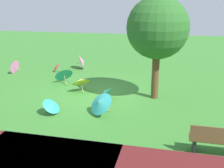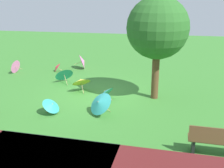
{
  "view_description": "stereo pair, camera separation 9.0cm",
  "coord_description": "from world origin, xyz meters",
  "px_view_note": "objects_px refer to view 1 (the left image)",
  "views": [
    {
      "loc": [
        -2.67,
        11.56,
        4.32
      ],
      "look_at": [
        -0.57,
        0.27,
        0.6
      ],
      "focal_mm": 44.66,
      "sensor_mm": 36.0,
      "label": 1
    },
    {
      "loc": [
        -2.76,
        11.55,
        4.32
      ],
      "look_at": [
        -0.57,
        0.27,
        0.6
      ],
      "focal_mm": 44.66,
      "sensor_mm": 36.0,
      "label": 2
    }
  ],
  "objects_px": {
    "shade_tree": "(158,28)",
    "park_bench": "(219,141)",
    "parasol_pink_0": "(82,61)",
    "parasol_yellow_1": "(81,81)",
    "parasol_teal_2": "(52,105)",
    "parasol_teal_0": "(106,92)",
    "parasol_pink_1": "(14,66)",
    "parasol_teal_1": "(100,103)",
    "parasol_teal_3": "(63,74)",
    "parasol_red_1": "(56,67)"
  },
  "relations": [
    {
      "from": "shade_tree",
      "to": "park_bench",
      "type": "bearing_deg",
      "value": 114.26
    },
    {
      "from": "parasol_pink_0",
      "to": "parasol_yellow_1",
      "type": "distance_m",
      "value": 4.19
    },
    {
      "from": "parasol_pink_0",
      "to": "parasol_teal_2",
      "type": "distance_m",
      "value": 6.73
    },
    {
      "from": "parasol_teal_0",
      "to": "parasol_teal_2",
      "type": "xyz_separation_m",
      "value": [
        1.66,
        1.88,
        0.02
      ]
    },
    {
      "from": "shade_tree",
      "to": "parasol_pink_1",
      "type": "relative_size",
      "value": 5.38
    },
    {
      "from": "shade_tree",
      "to": "parasol_teal_1",
      "type": "bearing_deg",
      "value": 49.44
    },
    {
      "from": "parasol_pink_0",
      "to": "parasol_teal_1",
      "type": "height_order",
      "value": "parasol_pink_0"
    },
    {
      "from": "park_bench",
      "to": "parasol_teal_0",
      "type": "relative_size",
      "value": 1.82
    },
    {
      "from": "parasol_teal_3",
      "to": "parasol_yellow_1",
      "type": "distance_m",
      "value": 1.73
    },
    {
      "from": "parasol_pink_0",
      "to": "parasol_red_1",
      "type": "xyz_separation_m",
      "value": [
        1.33,
        0.95,
        -0.18
      ]
    },
    {
      "from": "parasol_teal_2",
      "to": "parasol_teal_3",
      "type": "bearing_deg",
      "value": -76.19
    },
    {
      "from": "parasol_teal_3",
      "to": "parasol_yellow_1",
      "type": "height_order",
      "value": "parasol_teal_3"
    },
    {
      "from": "parasol_teal_0",
      "to": "parasol_red_1",
      "type": "xyz_separation_m",
      "value": [
        3.76,
        -3.86,
        -0.05
      ]
    },
    {
      "from": "park_bench",
      "to": "parasol_teal_2",
      "type": "bearing_deg",
      "value": -18.07
    },
    {
      "from": "parasol_pink_0",
      "to": "parasol_pink_1",
      "type": "height_order",
      "value": "parasol_pink_0"
    },
    {
      "from": "parasol_teal_2",
      "to": "parasol_teal_3",
      "type": "relative_size",
      "value": 0.7
    },
    {
      "from": "park_bench",
      "to": "parasol_yellow_1",
      "type": "relative_size",
      "value": 1.42
    },
    {
      "from": "parasol_teal_1",
      "to": "parasol_red_1",
      "type": "distance_m",
      "value": 6.77
    },
    {
      "from": "parasol_yellow_1",
      "to": "parasol_teal_1",
      "type": "bearing_deg",
      "value": 120.93
    },
    {
      "from": "parasol_teal_2",
      "to": "parasol_red_1",
      "type": "xyz_separation_m",
      "value": [
        2.1,
        -5.74,
        -0.08
      ]
    },
    {
      "from": "parasol_teal_0",
      "to": "park_bench",
      "type": "bearing_deg",
      "value": 136.96
    },
    {
      "from": "shade_tree",
      "to": "parasol_teal_0",
      "type": "xyz_separation_m",
      "value": [
        2.05,
        0.57,
        -2.67
      ]
    },
    {
      "from": "parasol_teal_0",
      "to": "parasol_pink_0",
      "type": "bearing_deg",
      "value": -63.09
    },
    {
      "from": "parasol_red_1",
      "to": "shade_tree",
      "type": "bearing_deg",
      "value": 150.51
    },
    {
      "from": "parasol_teal_0",
      "to": "parasol_yellow_1",
      "type": "relative_size",
      "value": 0.78
    },
    {
      "from": "parasol_teal_1",
      "to": "parasol_pink_1",
      "type": "relative_size",
      "value": 1.5
    },
    {
      "from": "park_bench",
      "to": "parasol_red_1",
      "type": "distance_m",
      "value": 10.84
    },
    {
      "from": "parasol_teal_0",
      "to": "parasol_teal_1",
      "type": "relative_size",
      "value": 0.74
    },
    {
      "from": "parasol_teal_3",
      "to": "parasol_red_1",
      "type": "distance_m",
      "value": 2.26
    },
    {
      "from": "parasol_pink_1",
      "to": "parasol_pink_0",
      "type": "bearing_deg",
      "value": -154.87
    },
    {
      "from": "parasol_teal_2",
      "to": "parasol_teal_3",
      "type": "height_order",
      "value": "parasol_teal_3"
    },
    {
      "from": "parasol_pink_1",
      "to": "parasol_teal_1",
      "type": "bearing_deg",
      "value": 142.04
    },
    {
      "from": "park_bench",
      "to": "parasol_teal_1",
      "type": "bearing_deg",
      "value": -28.05
    },
    {
      "from": "parasol_red_1",
      "to": "parasol_pink_1",
      "type": "height_order",
      "value": "parasol_pink_1"
    },
    {
      "from": "park_bench",
      "to": "parasol_teal_3",
      "type": "height_order",
      "value": "park_bench"
    },
    {
      "from": "parasol_pink_0",
      "to": "parasol_yellow_1",
      "type": "height_order",
      "value": "parasol_pink_0"
    },
    {
      "from": "shade_tree",
      "to": "parasol_pink_0",
      "type": "xyz_separation_m",
      "value": [
        4.49,
        -4.23,
        -2.54
      ]
    },
    {
      "from": "parasol_yellow_1",
      "to": "shade_tree",
      "type": "bearing_deg",
      "value": 176.74
    },
    {
      "from": "parasol_pink_0",
      "to": "parasol_teal_2",
      "type": "relative_size",
      "value": 1.2
    },
    {
      "from": "parasol_teal_3",
      "to": "parasol_yellow_1",
      "type": "bearing_deg",
      "value": 137.51
    },
    {
      "from": "parasol_pink_1",
      "to": "park_bench",
      "type": "bearing_deg",
      "value": 145.59
    },
    {
      "from": "shade_tree",
      "to": "parasol_yellow_1",
      "type": "height_order",
      "value": "shade_tree"
    },
    {
      "from": "park_bench",
      "to": "parasol_yellow_1",
      "type": "xyz_separation_m",
      "value": [
        5.31,
        -4.48,
        0.04
      ]
    },
    {
      "from": "park_bench",
      "to": "parasol_pink_0",
      "type": "relative_size",
      "value": 1.63
    },
    {
      "from": "parasol_pink_0",
      "to": "parasol_teal_0",
      "type": "bearing_deg",
      "value": 116.91
    },
    {
      "from": "shade_tree",
      "to": "parasol_pink_1",
      "type": "height_order",
      "value": "shade_tree"
    },
    {
      "from": "parasol_teal_1",
      "to": "parasol_teal_0",
      "type": "bearing_deg",
      "value": -85.38
    },
    {
      "from": "parasol_teal_0",
      "to": "parasol_teal_3",
      "type": "bearing_deg",
      "value": -36.62
    },
    {
      "from": "shade_tree",
      "to": "parasol_teal_2",
      "type": "xyz_separation_m",
      "value": [
        3.71,
        2.45,
        -2.65
      ]
    },
    {
      "from": "parasol_teal_3",
      "to": "park_bench",
      "type": "bearing_deg",
      "value": 139.35
    }
  ]
}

